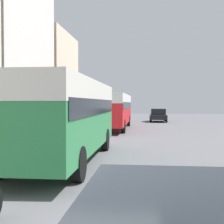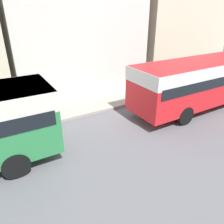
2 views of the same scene
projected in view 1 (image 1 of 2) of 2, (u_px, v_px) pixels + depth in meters
name	position (u px, v px, depth m)	size (l,w,h in m)	color
building_end_row	(39.00, 80.00, 29.98)	(5.97, 8.23, 8.82)	beige
bus_lead	(64.00, 110.00, 11.62)	(2.67, 9.36, 3.00)	#2D8447
bus_following	(112.00, 107.00, 26.13)	(2.62, 11.27, 2.89)	red
car_crossing	(158.00, 115.00, 36.21)	(1.94, 4.40, 1.52)	black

